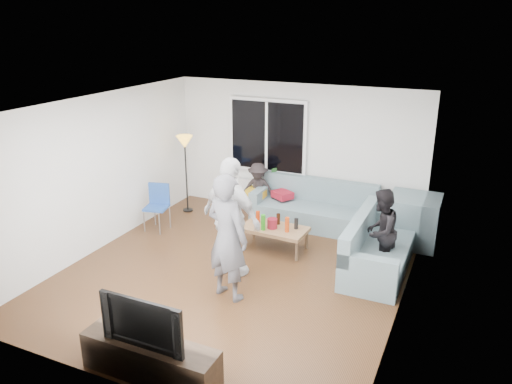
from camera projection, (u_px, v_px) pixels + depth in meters
The scene contains 32 objects.
floor at pixel (234, 273), 7.78m from camera, with size 5.00×5.50×0.04m, color #56351C.
ceiling at pixel (232, 104), 6.90m from camera, with size 5.00×5.50×0.04m, color white.
wall_back at pixel (297, 150), 9.72m from camera, with size 5.00×0.04×2.60m, color silver.
wall_front at pixel (107, 279), 4.96m from camera, with size 5.00×0.04×2.60m, color silver.
wall_left at pixel (99, 173), 8.32m from camera, with size 0.04×5.50×2.60m, color silver.
wall_right at pixel (409, 221), 6.36m from camera, with size 0.04×5.50×2.60m, color silver.
window_frame at pixel (268, 136), 9.80m from camera, with size 1.62×0.06×1.47m, color white.
window_glass at pixel (267, 136), 9.77m from camera, with size 1.50×0.02×1.35m, color black.
window_mullion at pixel (267, 136), 9.76m from camera, with size 0.05×0.03×1.35m, color white.
radiator at pixel (266, 196), 10.18m from camera, with size 1.30×0.12×0.62m, color silver.
potted_plant at pixel (273, 175), 9.93m from camera, with size 0.18×0.15×0.33m, color #275C24.
vase at pixel (260, 177), 10.07m from camera, with size 0.17×0.17×0.18m, color white.
sofa_back_section at pixel (313, 205), 9.37m from camera, with size 2.30×0.85×0.85m, color slate, non-canonical shape.
sofa_right_section at pixel (380, 244), 7.75m from camera, with size 0.85×2.00×0.85m, color slate, non-canonical shape.
sofa_corner at pixel (413, 220), 8.66m from camera, with size 0.85×0.85×0.85m, color slate.
cushion_yellow at pixel (257, 192), 9.78m from camera, with size 0.38×0.32×0.14m, color gold.
cushion_red at pixel (283, 195), 9.65m from camera, with size 0.36×0.30×0.13m, color maroon.
coffee_table at pixel (274, 238), 8.49m from camera, with size 1.10×0.60×0.40m, color #986D49.
pitcher at pixel (272, 223), 8.37m from camera, with size 0.17×0.17×0.17m, color maroon.
side_chair at pixel (156, 208), 9.19m from camera, with size 0.40×0.40×0.86m, color #224895, non-canonical shape.
floor_lamp at pixel (186, 174), 9.98m from camera, with size 0.32×0.32×1.56m, color yellow, non-canonical shape.
player_left at pixel (227, 237), 6.82m from camera, with size 0.67×0.44×1.83m, color #4A494E.
player_right at pixel (231, 218), 7.40m from camera, with size 1.09×0.46×1.86m, color silver.
spectator_right at pixel (380, 232), 7.58m from camera, with size 0.66×0.51×1.35m, color black.
spectator_back at pixel (258, 190), 9.81m from camera, with size 0.70×0.40×1.09m, color black.
tv_console at pixel (151, 359), 5.46m from camera, with size 1.60×0.40×0.44m, color #36261B.
television at pixel (147, 319), 5.29m from camera, with size 1.01×0.13×0.58m, color black.
bottle_e at pixel (296, 224), 8.34m from camera, with size 0.07×0.07×0.19m, color black.
bottle_d at pixel (287, 225), 8.21m from camera, with size 0.07×0.07×0.25m, color #D54413.
bottle_b at pixel (263, 222), 8.28m from camera, with size 0.08×0.08×0.27m, color #268E19.
bottle_a at pixel (258, 217), 8.59m from camera, with size 0.07×0.07×0.21m, color #BE2F0B.
bottle_c at pixel (278, 219), 8.53m from camera, with size 0.07×0.07×0.19m, color black.
Camera 1 is at (3.17, -6.16, 3.76)m, focal length 34.98 mm.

